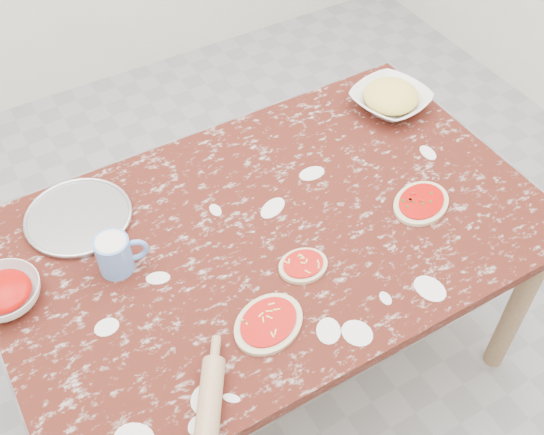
{
  "coord_description": "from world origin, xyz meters",
  "views": [
    {
      "loc": [
        -0.64,
        -1.1,
        2.21
      ],
      "look_at": [
        0.0,
        0.0,
        0.8
      ],
      "focal_mm": 43.68,
      "sensor_mm": 36.0,
      "label": 1
    }
  ],
  "objects_px": {
    "pizza_tray": "(79,218)",
    "flour_mug": "(116,254)",
    "rolling_pin": "(208,415)",
    "worktable": "(272,247)",
    "cheese_bowl": "(390,100)",
    "sauce_bowl": "(5,294)"
  },
  "relations": [
    {
      "from": "cheese_bowl",
      "to": "rolling_pin",
      "type": "height_order",
      "value": "cheese_bowl"
    },
    {
      "from": "worktable",
      "to": "rolling_pin",
      "type": "xyz_separation_m",
      "value": [
        -0.43,
        -0.44,
        0.11
      ]
    },
    {
      "from": "pizza_tray",
      "to": "rolling_pin",
      "type": "bearing_deg",
      "value": -86.28
    },
    {
      "from": "worktable",
      "to": "cheese_bowl",
      "type": "height_order",
      "value": "cheese_bowl"
    },
    {
      "from": "cheese_bowl",
      "to": "flour_mug",
      "type": "relative_size",
      "value": 1.75
    },
    {
      "from": "flour_mug",
      "to": "cheese_bowl",
      "type": "bearing_deg",
      "value": 9.92
    },
    {
      "from": "worktable",
      "to": "rolling_pin",
      "type": "height_order",
      "value": "rolling_pin"
    },
    {
      "from": "sauce_bowl",
      "to": "rolling_pin",
      "type": "relative_size",
      "value": 0.69
    },
    {
      "from": "sauce_bowl",
      "to": "worktable",
      "type": "bearing_deg",
      "value": -10.42
    },
    {
      "from": "cheese_bowl",
      "to": "rolling_pin",
      "type": "relative_size",
      "value": 0.89
    },
    {
      "from": "flour_mug",
      "to": "rolling_pin",
      "type": "relative_size",
      "value": 0.51
    },
    {
      "from": "worktable",
      "to": "rolling_pin",
      "type": "bearing_deg",
      "value": -134.15
    },
    {
      "from": "pizza_tray",
      "to": "cheese_bowl",
      "type": "distance_m",
      "value": 1.12
    },
    {
      "from": "cheese_bowl",
      "to": "pizza_tray",
      "type": "bearing_deg",
      "value": 177.84
    },
    {
      "from": "cheese_bowl",
      "to": "flour_mug",
      "type": "xyz_separation_m",
      "value": [
        -1.08,
        -0.19,
        0.03
      ]
    },
    {
      "from": "pizza_tray",
      "to": "rolling_pin",
      "type": "distance_m",
      "value": 0.77
    },
    {
      "from": "pizza_tray",
      "to": "rolling_pin",
      "type": "xyz_separation_m",
      "value": [
        0.05,
        -0.76,
        0.02
      ]
    },
    {
      "from": "pizza_tray",
      "to": "flour_mug",
      "type": "bearing_deg",
      "value": -81.13
    },
    {
      "from": "worktable",
      "to": "flour_mug",
      "type": "height_order",
      "value": "flour_mug"
    },
    {
      "from": "cheese_bowl",
      "to": "flour_mug",
      "type": "distance_m",
      "value": 1.1
    },
    {
      "from": "worktable",
      "to": "cheese_bowl",
      "type": "bearing_deg",
      "value": 23.71
    },
    {
      "from": "cheese_bowl",
      "to": "worktable",
      "type": "bearing_deg",
      "value": -156.29
    }
  ]
}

